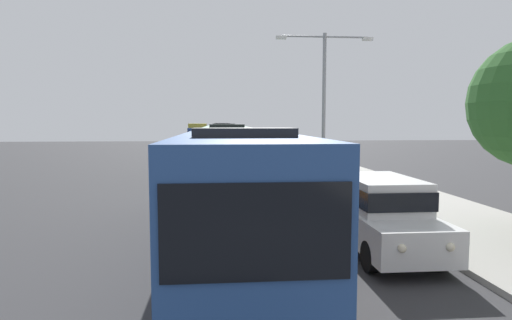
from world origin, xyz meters
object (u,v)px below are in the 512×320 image
Objects in this scene: bus_rear at (221,133)px; white_suv at (381,211)px; bus_second_in_line at (226,150)px; streetlamp_mid at (324,91)px; box_truck_oncoming at (198,134)px; bus_fourth_in_line at (222,136)px; bus_lead at (236,185)px; bus_middle at (223,141)px.

white_suv is (3.70, -54.35, -0.66)m from bus_rear.
streetlamp_mid is (5.40, -1.62, 3.35)m from bus_second_in_line.
box_truck_oncoming is at bearing 95.22° from bus_second_in_line.
bus_lead is at bearing -90.00° from bus_fourth_in_line.
box_truck_oncoming is at bearing 93.76° from bus_lead.
bus_middle is 1.42× the size of box_truck_oncoming.
bus_rear is at bearing 90.00° from bus_lead.
box_truck_oncoming is (-3.30, 9.73, 0.03)m from bus_fourth_in_line.
bus_middle is 1.10× the size of bus_fourth_in_line.
bus_second_in_line is 12.79m from bus_middle.
bus_rear is (0.00, 39.71, 0.00)m from bus_second_in_line.
streetlamp_mid reaches higher than bus_second_in_line.
white_suv is 51.23m from box_truck_oncoming.
bus_lead is 1.48× the size of box_truck_oncoming.
bus_second_in_line is at bearing 163.25° from streetlamp_mid.
white_suv is at bearing -86.11° from bus_rear.
bus_second_in_line is (-0.00, 14.07, -0.00)m from bus_lead.
bus_fourth_in_line is at bearing 90.00° from bus_second_in_line.
white_suv is (3.70, -14.64, -0.66)m from bus_second_in_line.
bus_second_in_line and bus_fourth_in_line have the same top height.
streetlamp_mid is at bearing 66.56° from bus_lead.
bus_fourth_in_line is 41.19m from white_suv.
white_suv is at bearing -75.82° from bus_second_in_line.
bus_middle is at bearing 110.53° from streetlamp_mid.
white_suv is at bearing -97.44° from streetlamp_mid.
bus_second_in_line is 0.96× the size of bus_rear.
bus_lead is 50.29m from box_truck_oncoming.
bus_middle is 23.55m from box_truck_oncoming.
bus_lead is 1.15× the size of bus_fourth_in_line.
box_truck_oncoming is 1.04× the size of streetlamp_mid.
bus_rear is 54.48m from white_suv.
bus_middle is (0.00, 12.79, 0.00)m from bus_second_in_line.
bus_lead and bus_rear have the same top height.
streetlamp_mid reaches higher than bus_lead.
bus_middle is 13.59m from bus_fourth_in_line.
bus_lead is 1.04× the size of bus_middle.
bus_fourth_in_line is at bearing -90.00° from bus_rear.
streetlamp_mid is at bearing -69.47° from bus_middle.
bus_second_in_line is 1.03× the size of bus_fourth_in_line.
bus_middle is at bearing 97.68° from white_suv.
white_suv is at bearing -82.15° from box_truck_oncoming.
bus_rear is at bearing 90.00° from bus_fourth_in_line.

